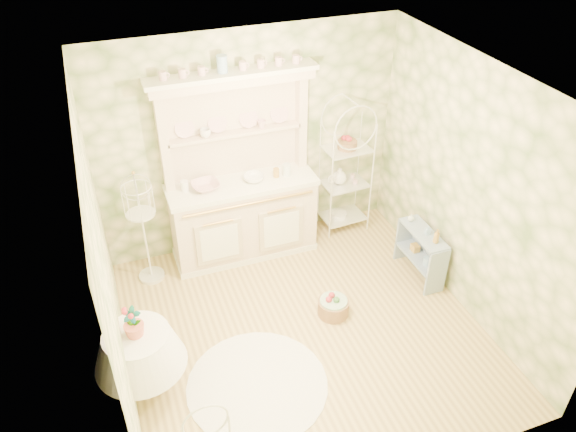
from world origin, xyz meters
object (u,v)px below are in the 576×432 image
object	(u,v)px
kitchen_dresser	(241,172)
round_table	(141,358)
side_shelf	(420,254)
floor_basket	(333,306)
birdcage_stand	(143,226)
bakers_rack	(346,166)

from	to	relation	value
kitchen_dresser	round_table	bearing A→B (deg)	-131.25
side_shelf	floor_basket	bearing A→B (deg)	-167.66
kitchen_dresser	side_shelf	world-z (taller)	kitchen_dresser
side_shelf	birdcage_stand	xyz separation A→B (m)	(-2.98, 1.04, 0.45)
round_table	floor_basket	distance (m)	2.11
floor_basket	bakers_rack	bearing A→B (deg)	61.95
side_shelf	floor_basket	xyz separation A→B (m)	(-1.21, -0.26, -0.19)
round_table	birdcage_stand	size ratio (longest dim) A/B	0.54
bakers_rack	birdcage_stand	world-z (taller)	bakers_rack
round_table	floor_basket	bearing A→B (deg)	7.98
bakers_rack	round_table	distance (m)	3.40
bakers_rack	birdcage_stand	bearing A→B (deg)	-179.46
side_shelf	birdcage_stand	size ratio (longest dim) A/B	0.47
round_table	birdcage_stand	world-z (taller)	birdcage_stand
round_table	birdcage_stand	bearing A→B (deg)	79.44
birdcage_stand	kitchen_dresser	bearing A→B (deg)	4.68
bakers_rack	side_shelf	xyz separation A→B (m)	(0.42, -1.23, -0.60)
side_shelf	round_table	size ratio (longest dim) A/B	0.86
kitchen_dresser	birdcage_stand	xyz separation A→B (m)	(-1.18, -0.10, -0.40)
kitchen_dresser	round_table	world-z (taller)	kitchen_dresser
kitchen_dresser	floor_basket	bearing A→B (deg)	-67.24
side_shelf	round_table	world-z (taller)	round_table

